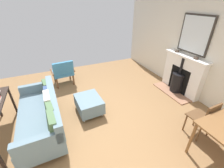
{
  "coord_description": "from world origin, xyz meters",
  "views": [
    {
      "loc": [
        0.57,
        2.77,
        2.43
      ],
      "look_at": [
        -0.56,
        0.17,
        0.8
      ],
      "focal_mm": 23.65,
      "sensor_mm": 36.0,
      "label": 1
    }
  ],
  "objects_px": {
    "fireplace": "(181,76)",
    "mantel_bowl_far": "(196,58)",
    "ottoman": "(89,104)",
    "armchair_accent": "(63,71)",
    "dining_chair_near_fireplace": "(205,117)",
    "sofa": "(43,114)",
    "mantel_bowl_near": "(177,51)"
  },
  "relations": [
    {
      "from": "mantel_bowl_far",
      "to": "sofa",
      "type": "bearing_deg",
      "value": -4.86
    },
    {
      "from": "mantel_bowl_far",
      "to": "dining_chair_near_fireplace",
      "type": "relative_size",
      "value": 0.14
    },
    {
      "from": "sofa",
      "to": "ottoman",
      "type": "distance_m",
      "value": 1.02
    },
    {
      "from": "mantel_bowl_near",
      "to": "mantel_bowl_far",
      "type": "bearing_deg",
      "value": 90.0
    },
    {
      "from": "mantel_bowl_far",
      "to": "sofa",
      "type": "height_order",
      "value": "mantel_bowl_far"
    },
    {
      "from": "fireplace",
      "to": "sofa",
      "type": "relative_size",
      "value": 0.7
    },
    {
      "from": "ottoman",
      "to": "sofa",
      "type": "bearing_deg",
      "value": 5.86
    },
    {
      "from": "mantel_bowl_far",
      "to": "mantel_bowl_near",
      "type": "bearing_deg",
      "value": -90.0
    },
    {
      "from": "sofa",
      "to": "mantel_bowl_near",
      "type": "bearing_deg",
      "value": -175.07
    },
    {
      "from": "dining_chair_near_fireplace",
      "to": "ottoman",
      "type": "bearing_deg",
      "value": -41.42
    },
    {
      "from": "ottoman",
      "to": "dining_chair_near_fireplace",
      "type": "relative_size",
      "value": 0.88
    },
    {
      "from": "mantel_bowl_far",
      "to": "sofa",
      "type": "relative_size",
      "value": 0.06
    },
    {
      "from": "armchair_accent",
      "to": "dining_chair_near_fireplace",
      "type": "bearing_deg",
      "value": 123.87
    },
    {
      "from": "fireplace",
      "to": "sofa",
      "type": "bearing_deg",
      "value": -0.53
    },
    {
      "from": "fireplace",
      "to": "mantel_bowl_far",
      "type": "xyz_separation_m",
      "value": [
        -0.02,
        0.29,
        0.65
      ]
    },
    {
      "from": "sofa",
      "to": "armchair_accent",
      "type": "relative_size",
      "value": 2.3
    },
    {
      "from": "fireplace",
      "to": "dining_chair_near_fireplace",
      "type": "bearing_deg",
      "value": 58.44
    },
    {
      "from": "mantel_bowl_far",
      "to": "armchair_accent",
      "type": "relative_size",
      "value": 0.14
    },
    {
      "from": "mantel_bowl_far",
      "to": "ottoman",
      "type": "bearing_deg",
      "value": -8.76
    },
    {
      "from": "mantel_bowl_near",
      "to": "ottoman",
      "type": "height_order",
      "value": "mantel_bowl_near"
    },
    {
      "from": "sofa",
      "to": "ottoman",
      "type": "height_order",
      "value": "sofa"
    },
    {
      "from": "armchair_accent",
      "to": "dining_chair_near_fireplace",
      "type": "height_order",
      "value": "armchair_accent"
    },
    {
      "from": "sofa",
      "to": "fireplace",
      "type": "bearing_deg",
      "value": 179.47
    },
    {
      "from": "fireplace",
      "to": "ottoman",
      "type": "bearing_deg",
      "value": -2.9
    },
    {
      "from": "ottoman",
      "to": "armchair_accent",
      "type": "distance_m",
      "value": 1.69
    },
    {
      "from": "mantel_bowl_near",
      "to": "armchair_accent",
      "type": "xyz_separation_m",
      "value": [
        3.11,
        -1.42,
        -0.67
      ]
    },
    {
      "from": "fireplace",
      "to": "sofa",
      "type": "xyz_separation_m",
      "value": [
        3.75,
        -0.03,
        -0.14
      ]
    },
    {
      "from": "mantel_bowl_near",
      "to": "dining_chair_near_fireplace",
      "type": "xyz_separation_m",
      "value": [
        0.92,
        1.83,
        -0.65
      ]
    },
    {
      "from": "sofa",
      "to": "dining_chair_near_fireplace",
      "type": "xyz_separation_m",
      "value": [
        -2.84,
        1.51,
        0.14
      ]
    },
    {
      "from": "sofa",
      "to": "dining_chair_near_fireplace",
      "type": "distance_m",
      "value": 3.22
    },
    {
      "from": "armchair_accent",
      "to": "dining_chair_near_fireplace",
      "type": "xyz_separation_m",
      "value": [
        -2.18,
        3.25,
        0.03
      ]
    },
    {
      "from": "fireplace",
      "to": "mantel_bowl_far",
      "type": "distance_m",
      "value": 0.71
    }
  ]
}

